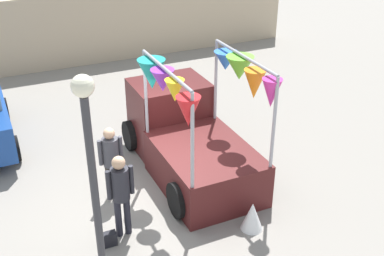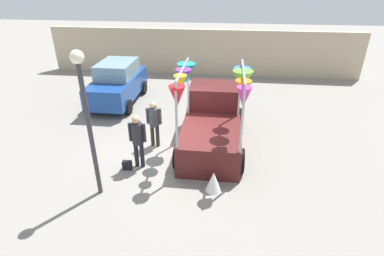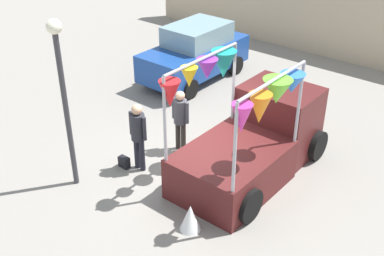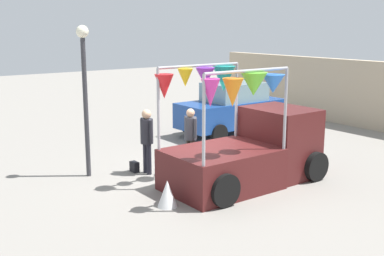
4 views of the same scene
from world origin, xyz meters
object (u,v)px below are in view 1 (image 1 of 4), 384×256
handbag (109,239)px  folded_kite_bundle_white (252,216)px  person_customer (121,189)px  street_lamp (91,164)px  vendor_truck (186,132)px  person_vendor (111,156)px

handbag → folded_kite_bundle_white: (2.69, -0.71, 0.16)m
person_customer → street_lamp: 2.15m
vendor_truck → handbag: size_ratio=14.64×
person_vendor → street_lamp: bearing=-109.6°
folded_kite_bundle_white → person_vendor: bearing=134.2°
handbag → vendor_truck: bearing=38.5°
folded_kite_bundle_white → handbag: bearing=165.2°
person_customer → handbag: 1.01m
handbag → street_lamp: street_lamp is taller
person_customer → vendor_truck: bearing=39.7°
person_customer → folded_kite_bundle_white: (2.34, -0.91, -0.76)m
person_customer → person_vendor: size_ratio=1.05×
vendor_truck → street_lamp: street_lamp is taller
person_vendor → folded_kite_bundle_white: (2.15, -2.21, -0.71)m
handbag → person_customer: bearing=29.7°
person_customer → street_lamp: bearing=-118.9°
street_lamp → person_vendor: bearing=70.4°
person_vendor → street_lamp: size_ratio=0.43×
handbag → street_lamp: 2.71m
vendor_truck → handbag: 3.28m
person_customer → folded_kite_bundle_white: bearing=-21.2°
folded_kite_bundle_white → person_customer: bearing=158.8°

